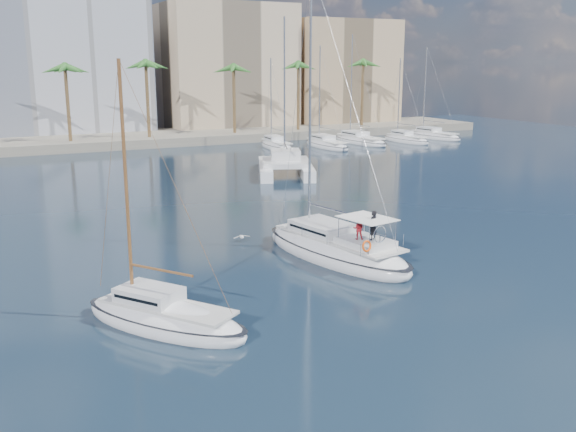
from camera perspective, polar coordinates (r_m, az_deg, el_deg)
ground at (r=35.22m, az=2.32°, el=-4.84°), size 160.00×160.00×0.00m
quay at (r=92.31m, az=-16.26°, el=6.45°), size 120.00×14.00×1.20m
building_beige at (r=106.36m, az=-5.52°, el=12.86°), size 20.00×14.00×20.00m
building_tan_right at (r=113.34m, az=4.58°, el=12.41°), size 18.00×12.00×18.00m
palm_centre at (r=87.78m, az=-16.19°, el=12.47°), size 3.60×3.60×12.30m
palm_right at (r=99.79m, az=3.87°, el=13.02°), size 3.60×3.60×12.30m
main_sloop at (r=37.34m, az=4.24°, el=-2.94°), size 5.84×12.06×17.17m
small_sloop at (r=28.27m, az=-10.99°, el=-8.88°), size 6.90×8.28×11.91m
catamaran at (r=65.03m, az=-0.23°, el=4.68°), size 8.92×11.70×15.48m
seagull at (r=40.72m, az=-4.15°, el=-1.85°), size 1.12×0.48×0.21m
moored_yacht_a at (r=85.13m, az=-1.04°, el=6.03°), size 3.37×9.52×11.90m
moored_yacht_b at (r=86.36m, az=3.45°, el=6.11°), size 3.32×10.83×13.72m
moored_yacht_c at (r=91.40m, az=6.39°, el=6.46°), size 3.98×12.33×15.54m
moored_yacht_d at (r=93.46m, az=10.43°, el=6.48°), size 3.52×9.55×11.90m
moored_yacht_e at (r=99.00m, az=12.78°, el=6.75°), size 4.61×11.11×13.72m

